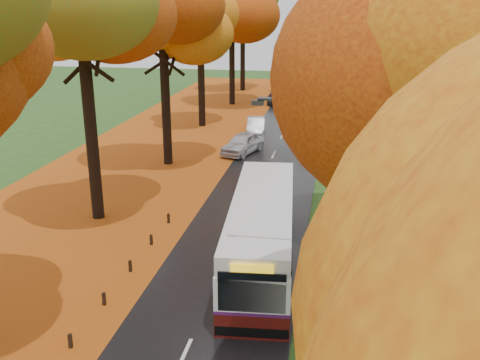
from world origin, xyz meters
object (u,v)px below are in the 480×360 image
(streetlamp_far, at_px, (335,60))
(bus, at_px, (262,231))
(car_white, at_px, (243,143))
(streetlamp_near, at_px, (320,205))
(streetlamp_mid, at_px, (332,92))
(car_dark, at_px, (275,98))
(car_silver, at_px, (256,126))

(streetlamp_far, relative_size, bus, 0.72)
(bus, relative_size, car_white, 2.52)
(streetlamp_far, height_order, car_white, streetlamp_far)
(streetlamp_near, bearing_deg, streetlamp_mid, 90.00)
(streetlamp_far, bearing_deg, streetlamp_mid, -90.00)
(streetlamp_near, distance_m, car_dark, 43.04)
(streetlamp_near, relative_size, bus, 0.72)
(bus, height_order, car_white, bus)
(streetlamp_near, height_order, streetlamp_mid, same)
(bus, distance_m, car_dark, 37.75)
(car_silver, bearing_deg, streetlamp_far, 61.99)
(streetlamp_far, bearing_deg, car_silver, -111.47)
(streetlamp_near, distance_m, bus, 6.27)
(streetlamp_mid, height_order, car_silver, streetlamp_mid)
(streetlamp_far, xyz_separation_m, car_silver, (-6.21, -15.78, -4.00))
(car_dark, bearing_deg, streetlamp_mid, -79.23)
(streetlamp_near, height_order, streetlamp_far, same)
(car_white, bearing_deg, streetlamp_mid, 18.67)
(streetlamp_mid, distance_m, streetlamp_far, 22.00)
(car_white, distance_m, car_dark, 20.47)
(streetlamp_near, relative_size, car_white, 1.81)
(streetlamp_near, bearing_deg, car_dark, 98.45)
(streetlamp_mid, height_order, car_dark, streetlamp_mid)
(bus, bearing_deg, streetlamp_far, 81.87)
(streetlamp_near, xyz_separation_m, streetlamp_mid, (0.00, 22.00, 0.00))
(bus, bearing_deg, streetlamp_near, -67.99)
(streetlamp_mid, bearing_deg, car_white, -179.21)
(car_silver, height_order, car_dark, car_silver)
(streetlamp_near, xyz_separation_m, car_silver, (-6.21, 28.22, -4.00))
(streetlamp_mid, distance_m, car_silver, 9.66)
(car_white, relative_size, car_silver, 1.09)
(car_white, xyz_separation_m, car_silver, (0.02, 6.31, -0.08))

